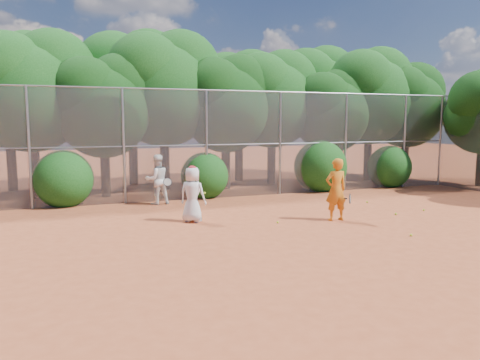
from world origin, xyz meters
name	(u,v)px	position (x,y,z in m)	size (l,w,h in m)	color
ground	(309,231)	(0.00, 0.00, 0.00)	(80.00, 80.00, 0.00)	#9F4424
fence_back	(229,143)	(-0.12, 6.00, 2.05)	(20.05, 0.09, 4.03)	gray
tree_1	(32,86)	(-6.94, 8.54, 4.16)	(4.64, 4.03, 6.35)	black
tree_2	(104,102)	(-4.45, 7.83, 3.58)	(3.99, 3.47, 5.47)	black
tree_3	(165,84)	(-1.94, 8.84, 4.40)	(4.89, 4.26, 6.70)	black
tree_4	(226,100)	(0.55, 8.24, 3.76)	(4.19, 3.64, 5.73)	black
tree_5	(273,95)	(3.06, 9.04, 4.05)	(4.51, 3.92, 6.17)	black
tree_6	(332,108)	(5.55, 8.03, 3.47)	(3.86, 3.36, 5.29)	black
tree_7	(370,92)	(8.06, 8.64, 4.28)	(4.77, 4.14, 6.53)	black
tree_8	(408,102)	(10.05, 8.34, 3.82)	(4.25, 3.70, 5.82)	black
tree_9	(9,85)	(-7.94, 10.84, 4.34)	(4.83, 4.20, 6.62)	black
tree_10	(132,82)	(-2.93, 11.05, 4.63)	(5.15, 4.48, 7.06)	black
tree_11	(240,94)	(2.06, 10.64, 4.16)	(4.64, 4.03, 6.35)	black
tree_12	(316,90)	(6.56, 11.24, 4.51)	(5.02, 4.37, 6.88)	black
bush_0	(63,176)	(-6.00, 6.30, 1.00)	(2.00, 2.00, 2.00)	#104211
bush_1	(205,174)	(-1.00, 6.30, 0.90)	(1.80, 1.80, 1.80)	#104211
bush_2	(320,164)	(4.00, 6.30, 1.10)	(2.20, 2.20, 2.20)	#104211
bush_3	(389,165)	(7.50, 6.30, 0.95)	(1.90, 1.90, 1.90)	#104211
player_yellow	(336,190)	(1.36, 0.90, 0.90)	(0.80, 0.56, 1.81)	#C76D17
player_teen	(193,194)	(-2.57, 2.17, 0.80)	(0.92, 0.88, 1.62)	silver
player_white	(157,180)	(-2.97, 5.40, 0.87)	(0.94, 0.79, 1.73)	white
ball_0	(396,214)	(3.53, 0.92, 0.03)	(0.07, 0.07, 0.07)	#AED326
ball_1	(367,202)	(4.01, 3.04, 0.03)	(0.07, 0.07, 0.07)	#AED326
ball_2	(411,235)	(2.09, -1.43, 0.03)	(0.07, 0.07, 0.07)	#AED326
ball_3	(424,210)	(4.80, 1.13, 0.03)	(0.07, 0.07, 0.07)	#AED326
ball_4	(278,222)	(-0.39, 1.12, 0.03)	(0.07, 0.07, 0.07)	#AED326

